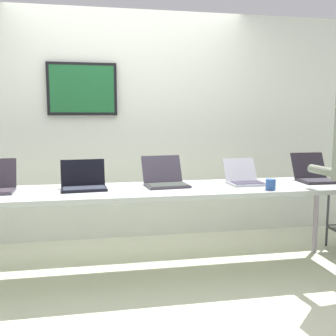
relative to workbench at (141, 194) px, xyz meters
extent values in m
cube|color=beige|center=(0.00, 0.00, -0.73)|extent=(8.00, 8.00, 0.04)
cube|color=silver|center=(0.00, 1.13, 0.53)|extent=(8.00, 0.06, 2.49)
cube|color=black|center=(-0.49, 1.08, 0.93)|extent=(0.72, 0.05, 0.55)
cube|color=#1E6031|center=(-0.49, 1.06, 0.93)|extent=(0.66, 0.02, 0.49)
cube|color=#A4ACA5|center=(0.00, 0.00, 0.02)|extent=(3.75, 0.70, 0.04)
cylinder|color=gray|center=(1.78, 0.25, -0.35)|extent=(0.05, 0.05, 0.71)
cube|color=black|center=(-0.47, 0.02, 0.05)|extent=(0.38, 0.25, 0.02)
cube|color=#282C3A|center=(-0.47, 0.01, 0.07)|extent=(0.35, 0.20, 0.00)
cube|color=black|center=(-0.48, 0.15, 0.17)|extent=(0.37, 0.07, 0.22)
cube|color=#354D81|center=(-0.48, 0.15, 0.17)|extent=(0.34, 0.06, 0.19)
cube|color=#3A3441|center=(0.23, 0.05, 0.05)|extent=(0.38, 0.29, 0.02)
cube|color=#2C322D|center=(0.23, 0.04, 0.07)|extent=(0.35, 0.24, 0.00)
cube|color=#3A3441|center=(0.21, 0.23, 0.18)|extent=(0.37, 0.15, 0.23)
cube|color=#AECBEB|center=(0.21, 0.23, 0.18)|extent=(0.34, 0.13, 0.20)
cube|color=#B2B0BB|center=(0.95, 0.02, 0.05)|extent=(0.31, 0.24, 0.02)
cube|color=#2C2838|center=(0.95, 0.01, 0.07)|extent=(0.28, 0.18, 0.00)
cube|color=#B2B0BB|center=(0.94, 0.19, 0.16)|extent=(0.31, 0.13, 0.20)
cube|color=silver|center=(0.94, 0.19, 0.16)|extent=(0.28, 0.11, 0.17)
cube|color=#252027|center=(1.64, 0.02, 0.05)|extent=(0.33, 0.27, 0.02)
cube|color=#292830|center=(1.64, 0.01, 0.07)|extent=(0.30, 0.22, 0.00)
cube|color=#252027|center=(1.64, 0.21, 0.18)|extent=(0.33, 0.13, 0.24)
cube|color=black|center=(1.64, 0.21, 0.18)|extent=(0.30, 0.11, 0.21)
cylinder|color=slate|center=(1.45, -0.36, 0.21)|extent=(0.10, 0.33, 0.07)
cylinder|color=#2B4E95|center=(1.04, -0.25, 0.09)|extent=(0.08, 0.08, 0.09)
cylinder|color=#333338|center=(2.00, 0.40, -0.41)|extent=(0.02, 0.02, 0.61)
camera|label=1|loc=(-0.38, -3.22, 0.64)|focal=41.87mm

